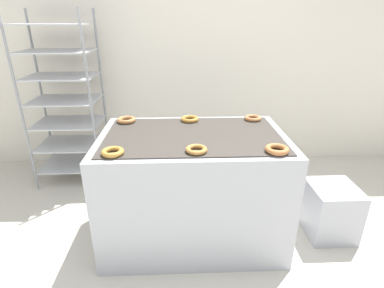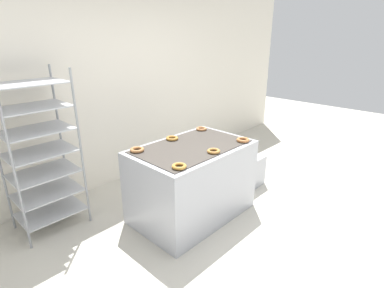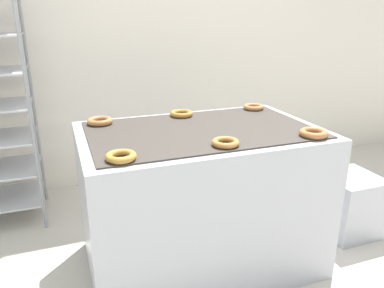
{
  "view_description": "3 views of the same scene",
  "coord_description": "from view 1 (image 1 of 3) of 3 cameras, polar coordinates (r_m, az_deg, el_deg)",
  "views": [
    {
      "loc": [
        -0.09,
        -1.31,
        1.63
      ],
      "look_at": [
        0.0,
        0.83,
        0.73
      ],
      "focal_mm": 28.0,
      "sensor_mm": 36.0,
      "label": 1
    },
    {
      "loc": [
        -2.23,
        -1.45,
        2.02
      ],
      "look_at": [
        0.0,
        0.68,
        0.89
      ],
      "focal_mm": 28.0,
      "sensor_mm": 36.0,
      "label": 2
    },
    {
      "loc": [
        -0.74,
        -1.18,
        1.47
      ],
      "look_at": [
        0.0,
        0.83,
        0.73
      ],
      "focal_mm": 35.0,
      "sensor_mm": 36.0,
      "label": 3
    }
  ],
  "objects": [
    {
      "name": "donut_near_right",
      "position": [
        1.92,
        15.89,
        -0.99
      ],
      "size": [
        0.15,
        0.15,
        0.03
      ],
      "primitive_type": "torus",
      "color": "#AD6939",
      "rests_on": "fryer_machine"
    },
    {
      "name": "baking_rack_cart",
      "position": [
        3.28,
        -23.06,
        7.68
      ],
      "size": [
        0.67,
        0.5,
        1.72
      ],
      "color": "gray",
      "rests_on": "ground_plane"
    },
    {
      "name": "donut_near_left",
      "position": [
        1.88,
        -14.88,
        -1.47
      ],
      "size": [
        0.14,
        0.14,
        0.03
      ],
      "primitive_type": "torus",
      "color": "#B17D32",
      "rests_on": "fryer_machine"
    },
    {
      "name": "donut_far_right",
      "position": [
        2.49,
        11.52,
        4.86
      ],
      "size": [
        0.14,
        0.14,
        0.03
      ],
      "primitive_type": "torus",
      "color": "#AE6F41",
      "rests_on": "fryer_machine"
    },
    {
      "name": "donut_near_center",
      "position": [
        1.85,
        0.85,
        -1.07
      ],
      "size": [
        0.14,
        0.14,
        0.03
      ],
      "primitive_type": "torus",
      "color": "#AD7537",
      "rests_on": "fryer_machine"
    },
    {
      "name": "donut_far_center",
      "position": [
        2.42,
        -0.43,
        4.8
      ],
      "size": [
        0.14,
        0.14,
        0.03
      ],
      "primitive_type": "torus",
      "color": "#AB752F",
      "rests_on": "fryer_machine"
    },
    {
      "name": "fryer_machine",
      "position": [
        2.33,
        0.16,
        -8.21
      ],
      "size": [
        1.34,
        0.86,
        0.87
      ],
      "color": "#A8AAB2",
      "rests_on": "ground_plane"
    },
    {
      "name": "glaze_bin",
      "position": [
        2.69,
        24.84,
        -11.42
      ],
      "size": [
        0.36,
        0.37,
        0.43
      ],
      "color": "#A8AAB2",
      "rests_on": "ground_plane"
    },
    {
      "name": "donut_far_left",
      "position": [
        2.45,
        -12.37,
        4.5
      ],
      "size": [
        0.15,
        0.15,
        0.03
      ],
      "primitive_type": "torus",
      "color": "#A56C3C",
      "rests_on": "fryer_machine"
    },
    {
      "name": "wall_back",
      "position": [
        3.44,
        -0.93,
        18.96
      ],
      "size": [
        8.0,
        0.05,
        2.8
      ],
      "color": "silver",
      "rests_on": "ground_plane"
    }
  ]
}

